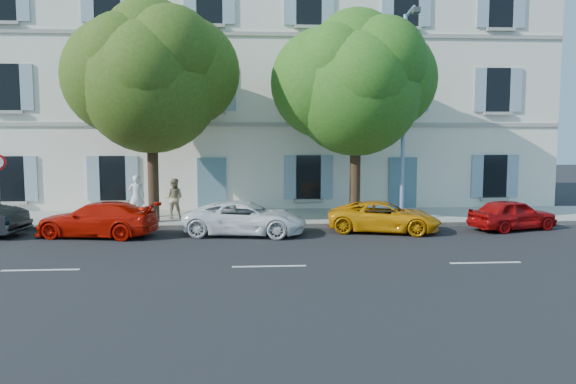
{
  "coord_description": "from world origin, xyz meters",
  "views": [
    {
      "loc": [
        -0.54,
        -18.83,
        3.54
      ],
      "look_at": [
        0.93,
        2.0,
        1.4
      ],
      "focal_mm": 35.0,
      "sensor_mm": 36.0,
      "label": 1
    }
  ],
  "objects": [
    {
      "name": "car_red_hatchback",
      "position": [
        9.27,
        1.21,
        0.58
      ],
      "size": [
        3.65,
        2.33,
        1.16
      ],
      "primitive_type": "imported",
      "rotation": [
        0.0,
        0.0,
        1.88
      ],
      "color": "#9E0909",
      "rests_on": "ground"
    },
    {
      "name": "tree_right",
      "position": [
        3.71,
        3.26,
        5.27
      ],
      "size": [
        5.18,
        5.18,
        7.99
      ],
      "color": "#3A2819",
      "rests_on": "sidewalk"
    },
    {
      "name": "kerb",
      "position": [
        0.0,
        2.28,
        0.08
      ],
      "size": [
        36.0,
        0.16,
        0.16
      ],
      "primitive_type": "cube",
      "color": "#9E998E",
      "rests_on": "ground"
    },
    {
      "name": "sidewalk",
      "position": [
        0.0,
        4.45,
        0.07
      ],
      "size": [
        36.0,
        4.5,
        0.15
      ],
      "primitive_type": "cube",
      "color": "#A09E96",
      "rests_on": "ground"
    },
    {
      "name": "building",
      "position": [
        0.0,
        10.2,
        6.0
      ],
      "size": [
        28.0,
        7.0,
        12.0
      ],
      "primitive_type": "cube",
      "color": "white",
      "rests_on": "ground"
    },
    {
      "name": "pedestrian_a",
      "position": [
        -5.11,
        4.32,
        1.03
      ],
      "size": [
        0.68,
        0.49,
        1.75
      ],
      "primitive_type": "imported",
      "rotation": [
        0.0,
        0.0,
        3.25
      ],
      "color": "silver",
      "rests_on": "sidewalk"
    },
    {
      "name": "street_lamp",
      "position": [
        5.56,
        2.86,
        4.72
      ],
      "size": [
        0.3,
        1.72,
        8.06
      ],
      "color": "#7293BF",
      "rests_on": "sidewalk"
    },
    {
      "name": "car_red_coupe",
      "position": [
        -5.8,
        0.86,
        0.61
      ],
      "size": [
        4.44,
        2.48,
        1.22
      ],
      "primitive_type": "imported",
      "rotation": [
        0.0,
        0.0,
        4.52
      ],
      "color": "#C11105",
      "rests_on": "ground"
    },
    {
      "name": "pedestrian_b",
      "position": [
        -3.57,
        4.04,
        0.97
      ],
      "size": [
        0.85,
        0.69,
        1.64
      ],
      "primitive_type": "imported",
      "rotation": [
        0.0,
        0.0,
        3.04
      ],
      "color": "tan",
      "rests_on": "sidewalk"
    },
    {
      "name": "tree_left",
      "position": [
        -4.22,
        3.13,
        5.48
      ],
      "size": [
        5.34,
        5.34,
        8.27
      ],
      "color": "#3A2819",
      "rests_on": "sidewalk"
    },
    {
      "name": "ground",
      "position": [
        0.0,
        0.0,
        0.0
      ],
      "size": [
        90.0,
        90.0,
        0.0
      ],
      "primitive_type": "plane",
      "color": "black"
    },
    {
      "name": "car_yellow_supercar",
      "position": [
        4.39,
        1.1,
        0.56
      ],
      "size": [
        4.37,
        2.87,
        1.12
      ],
      "primitive_type": "imported",
      "rotation": [
        0.0,
        0.0,
        1.3
      ],
      "color": "orange",
      "rests_on": "ground"
    },
    {
      "name": "car_white_coupe",
      "position": [
        -0.66,
        0.87,
        0.6
      ],
      "size": [
        4.58,
        2.68,
        1.2
      ],
      "primitive_type": "imported",
      "rotation": [
        0.0,
        0.0,
        1.4
      ],
      "color": "white",
      "rests_on": "ground"
    }
  ]
}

